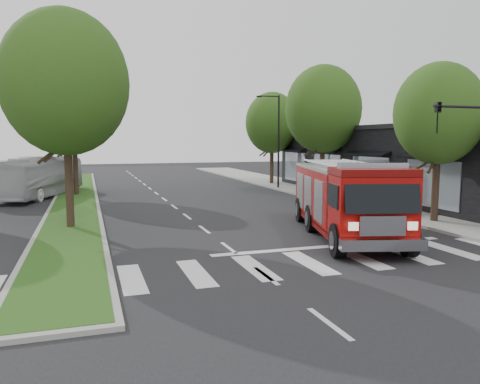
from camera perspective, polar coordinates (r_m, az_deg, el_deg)
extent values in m
plane|color=black|center=(18.45, -1.38, -6.85)|extent=(140.00, 140.00, 0.00)
cube|color=gray|center=(32.70, 14.74, -1.14)|extent=(5.00, 80.00, 0.15)
cube|color=gray|center=(35.45, -19.36, -0.73)|extent=(3.00, 50.00, 0.14)
cube|color=#254714|center=(35.44, -19.36, -0.61)|extent=(2.60, 49.50, 0.02)
cube|color=black|center=(35.14, 21.04, 3.12)|extent=(8.00, 30.00, 5.00)
cylinder|color=black|center=(28.95, 13.11, 0.30)|extent=(0.08, 0.08, 2.50)
cylinder|color=black|center=(30.50, 17.61, 0.47)|extent=(0.08, 0.08, 2.50)
cylinder|color=black|center=(29.98, 11.92, 0.53)|extent=(0.08, 0.08, 2.50)
cylinder|color=black|center=(31.47, 16.34, 0.68)|extent=(0.08, 0.08, 2.50)
cube|color=black|center=(30.10, 14.86, 2.96)|extent=(3.20, 1.60, 0.12)
cube|color=#8C99A5|center=(30.78, 14.09, 0.72)|extent=(2.80, 0.04, 1.80)
cube|color=black|center=(30.28, 14.75, -0.82)|extent=(2.40, 0.40, 0.08)
cylinder|color=black|center=(25.54, 22.72, 0.59)|extent=(0.36, 0.36, 3.74)
ellipsoid|color=#1E3D10|center=(25.47, 23.07, 8.80)|extent=(4.40, 4.40, 5.06)
cylinder|color=black|center=(35.44, 9.97, 2.98)|extent=(0.36, 0.36, 4.40)
ellipsoid|color=#1E3D10|center=(35.45, 10.10, 9.94)|extent=(5.60, 5.60, 6.44)
cylinder|color=black|center=(44.50, 3.88, 3.44)|extent=(0.36, 0.36, 3.96)
ellipsoid|color=#1E3D10|center=(44.48, 3.92, 8.43)|extent=(5.00, 5.00, 5.75)
cylinder|color=black|center=(23.29, -20.12, 1.27)|extent=(0.36, 0.36, 4.62)
ellipsoid|color=#1E3D10|center=(23.36, -20.55, 12.37)|extent=(5.80, 5.80, 6.67)
cylinder|color=black|center=(37.26, -19.42, 2.88)|extent=(0.36, 0.36, 4.40)
ellipsoid|color=#1E3D10|center=(37.28, -19.66, 9.49)|extent=(5.60, 5.60, 6.44)
cylinder|color=black|center=(19.40, 27.11, 9.18)|extent=(4.00, 0.10, 0.10)
imported|color=black|center=(18.15, 23.00, 8.34)|extent=(0.18, 0.22, 1.10)
cylinder|color=black|center=(40.37, 4.72, 6.01)|extent=(0.16, 0.16, 8.00)
cylinder|color=black|center=(40.20, 3.57, 11.58)|extent=(1.80, 0.10, 0.10)
cube|color=black|center=(39.87, 2.34, 11.56)|extent=(0.45, 0.20, 0.12)
cube|color=#5E0605|center=(21.21, 12.64, -3.70)|extent=(5.27, 9.95, 0.28)
cube|color=#910A07|center=(21.91, 12.08, -0.22)|extent=(4.66, 7.76, 2.27)
cube|color=#910A07|center=(17.70, 15.74, -1.85)|extent=(3.28, 2.72, 2.38)
cube|color=#B2B2B7|center=(21.81, 12.16, 2.89)|extent=(4.66, 7.76, 0.14)
cylinder|color=#B2B2B7|center=(21.55, 9.54, 3.51)|extent=(1.92, 6.60, 0.11)
cylinder|color=#B2B2B7|center=(22.08, 14.74, 3.45)|extent=(1.92, 6.60, 0.11)
cube|color=silver|center=(16.67, 17.05, -6.15)|extent=(2.95, 1.17, 0.40)
cube|color=#8C99A5|center=(17.55, 15.89, 3.11)|extent=(2.51, 1.05, 0.20)
cylinder|color=black|center=(17.20, 11.84, -5.82)|extent=(0.71, 1.31, 1.25)
cylinder|color=black|center=(18.03, 19.93, -5.51)|extent=(0.71, 1.31, 1.25)
cylinder|color=black|center=(21.77, 8.69, -3.21)|extent=(0.71, 1.31, 1.25)
cylinder|color=black|center=(22.43, 15.25, -3.08)|extent=(0.71, 1.31, 1.25)
cylinder|color=black|center=(24.41, 7.42, -2.16)|extent=(0.71, 1.31, 1.25)
cylinder|color=black|center=(25.00, 13.33, -2.08)|extent=(0.71, 1.31, 1.25)
imported|color=#BABABF|center=(37.68, -23.18, 1.70)|extent=(5.83, 11.06, 3.01)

